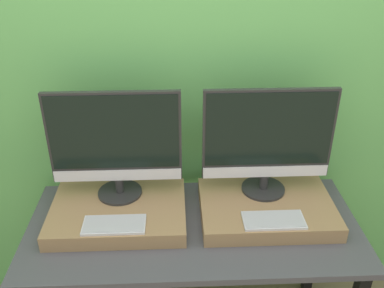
{
  "coord_description": "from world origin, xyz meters",
  "views": [
    {
      "loc": [
        -0.07,
        -1.19,
        2.0
      ],
      "look_at": [
        0.0,
        0.5,
        1.08
      ],
      "focal_mm": 40.0,
      "sensor_mm": 36.0,
      "label": 1
    }
  ],
  "objects_px": {
    "keyboard_right": "(274,220)",
    "monitor_left": "(115,142)",
    "monitor_right": "(268,139)",
    "keyboard_left": "(114,225)"
  },
  "relations": [
    {
      "from": "monitor_left",
      "to": "monitor_right",
      "type": "distance_m",
      "value": 0.69
    },
    {
      "from": "monitor_left",
      "to": "keyboard_left",
      "type": "xyz_separation_m",
      "value": [
        0.0,
        -0.24,
        -0.27
      ]
    },
    {
      "from": "keyboard_right",
      "to": "monitor_left",
      "type": "bearing_deg",
      "value": 160.76
    },
    {
      "from": "keyboard_left",
      "to": "keyboard_right",
      "type": "distance_m",
      "value": 0.69
    },
    {
      "from": "keyboard_left",
      "to": "monitor_right",
      "type": "xyz_separation_m",
      "value": [
        0.69,
        0.24,
        0.27
      ]
    },
    {
      "from": "monitor_left",
      "to": "monitor_right",
      "type": "xyz_separation_m",
      "value": [
        0.69,
        0.0,
        0.0
      ]
    },
    {
      "from": "keyboard_left",
      "to": "keyboard_right",
      "type": "relative_size",
      "value": 1.0
    },
    {
      "from": "monitor_right",
      "to": "keyboard_right",
      "type": "distance_m",
      "value": 0.36
    },
    {
      "from": "monitor_left",
      "to": "keyboard_right",
      "type": "distance_m",
      "value": 0.78
    },
    {
      "from": "monitor_right",
      "to": "keyboard_right",
      "type": "height_order",
      "value": "monitor_right"
    }
  ]
}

